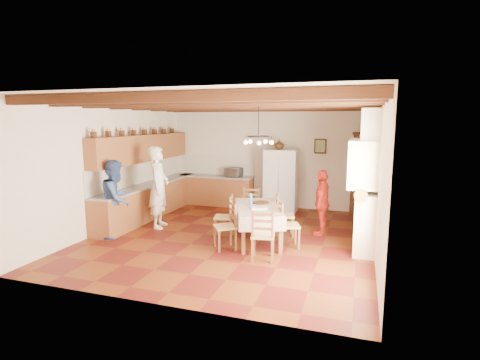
% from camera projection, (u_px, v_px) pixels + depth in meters
% --- Properties ---
extents(floor, '(6.00, 6.50, 0.02)m').
position_uv_depth(floor, '(232.00, 237.00, 8.36)').
color(floor, '#52150F').
rests_on(floor, ground).
extents(ceiling, '(6.00, 6.50, 0.02)m').
position_uv_depth(ceiling, '(231.00, 100.00, 7.88)').
color(ceiling, white).
rests_on(ceiling, ground).
extents(wall_back, '(6.00, 0.02, 3.00)m').
position_uv_depth(wall_back, '(267.00, 157.00, 11.18)').
color(wall_back, beige).
rests_on(wall_back, ground).
extents(wall_front, '(6.00, 0.02, 3.00)m').
position_uv_depth(wall_front, '(152.00, 201.00, 5.06)').
color(wall_front, beige).
rests_on(wall_front, ground).
extents(wall_left, '(0.02, 6.50, 3.00)m').
position_uv_depth(wall_left, '(114.00, 165.00, 9.04)').
color(wall_left, beige).
rests_on(wall_left, ground).
extents(wall_right, '(0.02, 6.50, 3.00)m').
position_uv_depth(wall_right, '(379.00, 177.00, 7.20)').
color(wall_right, beige).
rests_on(wall_right, ground).
extents(ceiling_beams, '(6.00, 6.30, 0.16)m').
position_uv_depth(ceiling_beams, '(231.00, 104.00, 7.90)').
color(ceiling_beams, '#361D0C').
rests_on(ceiling_beams, ground).
extents(lower_cabinets_left, '(0.60, 4.30, 0.86)m').
position_uv_depth(lower_cabinets_left, '(150.00, 201.00, 10.10)').
color(lower_cabinets_left, brown).
rests_on(lower_cabinets_left, ground).
extents(lower_cabinets_back, '(2.30, 0.60, 0.86)m').
position_uv_depth(lower_cabinets_back, '(216.00, 191.00, 11.53)').
color(lower_cabinets_back, brown).
rests_on(lower_cabinets_back, ground).
extents(countertop_left, '(0.62, 4.30, 0.04)m').
position_uv_depth(countertop_left, '(150.00, 184.00, 10.03)').
color(countertop_left, gray).
rests_on(countertop_left, lower_cabinets_left).
extents(countertop_back, '(2.34, 0.62, 0.04)m').
position_uv_depth(countertop_back, '(216.00, 176.00, 11.46)').
color(countertop_back, gray).
rests_on(countertop_back, lower_cabinets_back).
extents(backsplash_left, '(0.03, 4.30, 0.60)m').
position_uv_depth(backsplash_left, '(140.00, 172.00, 10.07)').
color(backsplash_left, beige).
rests_on(backsplash_left, ground).
extents(backsplash_back, '(2.30, 0.03, 0.60)m').
position_uv_depth(backsplash_back, '(219.00, 165.00, 11.68)').
color(backsplash_back, beige).
rests_on(backsplash_back, ground).
extents(upper_cabinets, '(0.35, 4.20, 0.70)m').
position_uv_depth(upper_cabinets, '(144.00, 148.00, 9.92)').
color(upper_cabinets, brown).
rests_on(upper_cabinets, ground).
extents(fireplace, '(0.56, 1.60, 2.80)m').
position_uv_depth(fireplace, '(363.00, 180.00, 7.49)').
color(fireplace, '#EEE9C8').
rests_on(fireplace, ground).
extents(wall_picture, '(0.34, 0.03, 0.42)m').
position_uv_depth(wall_picture, '(320.00, 146.00, 10.63)').
color(wall_picture, '#302314').
rests_on(wall_picture, ground).
extents(refrigerator, '(0.91, 0.75, 1.78)m').
position_uv_depth(refrigerator, '(281.00, 181.00, 10.56)').
color(refrigerator, silver).
rests_on(refrigerator, floor).
extents(hutch, '(0.66, 1.30, 2.27)m').
position_uv_depth(hutch, '(363.00, 178.00, 9.48)').
color(hutch, '#3D1E0E').
rests_on(hutch, floor).
extents(dining_table, '(1.47, 1.96, 0.77)m').
position_uv_depth(dining_table, '(258.00, 210.00, 7.97)').
color(dining_table, beige).
rests_on(dining_table, floor).
extents(chandelier, '(0.47, 0.47, 0.03)m').
position_uv_depth(chandelier, '(258.00, 136.00, 7.72)').
color(chandelier, black).
rests_on(chandelier, ground).
extents(chair_left_near, '(0.57, 0.57, 0.96)m').
position_uv_depth(chair_left_near, '(225.00, 226.00, 7.52)').
color(chair_left_near, brown).
rests_on(chair_left_near, floor).
extents(chair_left_far, '(0.49, 0.50, 0.96)m').
position_uv_depth(chair_left_far, '(224.00, 216.00, 8.28)').
color(chair_left_far, brown).
rests_on(chair_left_far, floor).
extents(chair_right_near, '(0.52, 0.53, 0.96)m').
position_uv_depth(chair_right_near, '(289.00, 224.00, 7.62)').
color(chair_right_near, brown).
rests_on(chair_right_near, floor).
extents(chair_right_far, '(0.50, 0.51, 0.96)m').
position_uv_depth(chair_right_far, '(285.00, 214.00, 8.42)').
color(chair_right_far, brown).
rests_on(chair_right_far, floor).
extents(chair_end_near, '(0.48, 0.47, 0.96)m').
position_uv_depth(chair_end_near, '(263.00, 235.00, 6.94)').
color(chair_end_near, brown).
rests_on(chair_end_near, floor).
extents(chair_end_far, '(0.47, 0.46, 0.96)m').
position_uv_depth(chair_end_far, '(250.00, 208.00, 9.03)').
color(chair_end_far, brown).
rests_on(chair_end_far, floor).
extents(person_man, '(0.65, 0.82, 1.97)m').
position_uv_depth(person_man, '(159.00, 187.00, 9.00)').
color(person_man, white).
rests_on(person_man, floor).
extents(person_woman_blue, '(0.82, 0.96, 1.72)m').
position_uv_depth(person_woman_blue, '(116.00, 199.00, 8.28)').
color(person_woman_blue, '#36508E').
rests_on(person_woman_blue, floor).
extents(person_woman_red, '(0.43, 0.90, 1.49)m').
position_uv_depth(person_woman_red, '(322.00, 203.00, 8.42)').
color(person_woman_red, red).
rests_on(person_woman_red, floor).
extents(microwave, '(0.55, 0.43, 0.27)m').
position_uv_depth(microwave, '(234.00, 172.00, 11.26)').
color(microwave, silver).
rests_on(microwave, countertop_back).
extents(fridge_vase, '(0.32, 0.32, 0.28)m').
position_uv_depth(fridge_vase, '(279.00, 144.00, 10.42)').
color(fridge_vase, '#3D1E0E').
rests_on(fridge_vase, refrigerator).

